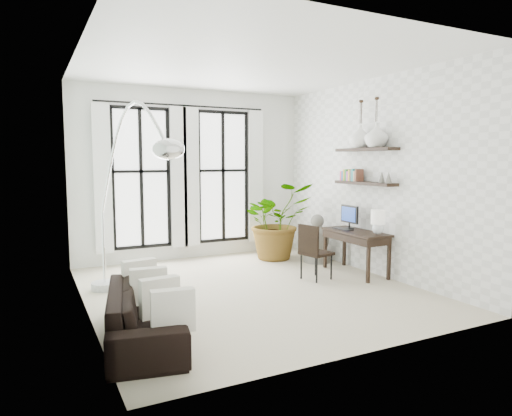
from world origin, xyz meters
TOP-DOWN VIEW (x-y plane):
  - floor at (0.00, 0.00)m, footprint 5.00×5.00m
  - ceiling at (0.00, 0.00)m, footprint 5.00×5.00m
  - wall_left at (-2.25, 0.00)m, footprint 0.00×5.00m
  - wall_right at (2.25, 0.00)m, footprint 0.00×5.00m
  - wall_back at (0.00, 2.50)m, footprint 4.50×0.00m
  - windows at (-0.20, 2.43)m, footprint 3.26×0.13m
  - wall_shelves at (2.11, 0.08)m, footprint 0.25×1.30m
  - sofa at (-1.80, -1.16)m, footprint 1.08×1.98m
  - throw_pillows at (-1.70, -1.16)m, footprint 0.40×1.52m
  - plant at (1.37, 1.67)m, footprint 1.38×1.22m
  - desk at (1.95, -0.01)m, footprint 0.51×1.22m
  - desk_chair at (1.10, 0.03)m, footprint 0.50×0.50m
  - arc_lamp at (-1.70, -0.09)m, footprint 0.77×2.43m
  - buddha at (1.89, 1.07)m, footprint 0.49×0.49m
  - vase_a at (2.11, -0.21)m, footprint 0.37×0.37m
  - vase_b at (2.11, 0.19)m, footprint 0.37×0.37m

SIDE VIEW (x-z plane):
  - floor at x=0.00m, z-range 0.00..0.00m
  - sofa at x=-1.80m, z-range 0.00..0.55m
  - buddha at x=1.89m, z-range -0.07..0.82m
  - throw_pillows at x=-1.70m, z-range 0.30..0.70m
  - desk_chair at x=1.10m, z-range 0.06..0.94m
  - desk at x=1.95m, z-range 0.13..1.24m
  - plant at x=1.37m, z-range 0.00..1.46m
  - windows at x=-0.20m, z-range 0.24..2.88m
  - wall_left at x=-2.25m, z-range -0.90..4.10m
  - wall_right at x=2.25m, z-range -0.90..4.10m
  - wall_back at x=0.00m, z-range -0.65..3.85m
  - wall_shelves at x=2.11m, z-range 1.43..2.03m
  - arc_lamp at x=-1.70m, z-range 0.72..3.30m
  - vase_a at x=2.11m, z-range 2.07..2.46m
  - vase_b at x=2.11m, z-range 2.07..2.46m
  - ceiling at x=0.00m, z-range 3.20..3.20m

